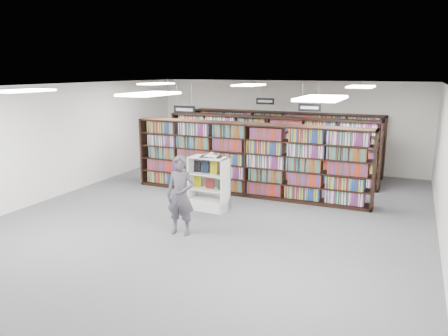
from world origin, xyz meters
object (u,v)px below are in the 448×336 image
at_px(bookshelf_row_near, 248,160).
at_px(shopper, 181,196).
at_px(open_book, 211,156).
at_px(endcap_display, 210,192).

xyz_separation_m(bookshelf_row_near, shopper, (-0.26, -3.53, -0.16)).
relative_size(bookshelf_row_near, shopper, 3.95).
xyz_separation_m(bookshelf_row_near, open_book, (-0.37, -1.73, 0.39)).
relative_size(bookshelf_row_near, open_book, 11.52).
bearing_deg(shopper, open_book, 88.14).
relative_size(open_book, shopper, 0.34).
bearing_deg(endcap_display, open_book, -27.34).
distance_m(endcap_display, shopper, 1.88).
distance_m(endcap_display, open_book, 0.97).
distance_m(bookshelf_row_near, shopper, 3.54).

